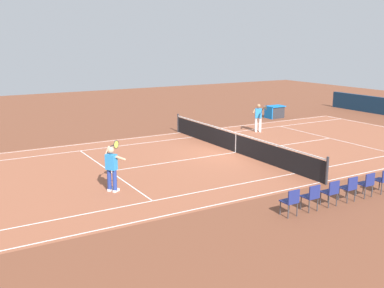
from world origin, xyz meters
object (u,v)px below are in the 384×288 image
Objects in this scene: tennis_ball at (263,141)px; spectator_chair_4 at (312,196)px; spectator_chair_5 at (291,200)px; tennis_net at (236,142)px; tennis_player_far at (259,116)px; tennis_player_near at (112,166)px; spectator_chair_3 at (331,191)px; equipment_cart_tarped at (275,112)px; spectator_chair_1 at (367,183)px; spectator_chair_2 at (349,187)px; spectator_chair_0 at (383,179)px.

spectator_chair_4 is at bearing 59.48° from tennis_ball.
tennis_net is at bearing -113.95° from spectator_chair_5.
tennis_player_far reaches higher than spectator_chair_5.
spectator_chair_5 is at bearing 127.67° from tennis_player_near.
tennis_player_far is 1.93× the size of spectator_chair_3.
equipment_cart_tarped is (-5.48, -5.47, 0.40)m from tennis_ball.
tennis_player_near reaches higher than spectator_chair_1.
spectator_chair_2 and spectator_chair_4 have the same top height.
spectator_chair_4 is at bearing 0.00° from spectator_chair_0.
spectator_chair_0 is 1.00× the size of spectator_chair_3.
spectator_chair_1 is (4.00, 10.95, -0.41)m from tennis_player_far.
spectator_chair_0 is 15.94m from equipment_cart_tarped.
spectator_chair_4 reaches higher than equipment_cart_tarped.
spectator_chair_2 is (-6.46, 5.01, -0.41)m from tennis_player_near.
equipment_cart_tarped is at bearing -140.52° from tennis_net.
spectator_chair_1 and spectator_chair_5 have the same top height.
spectator_chair_3 is (4.30, 8.76, 0.49)m from tennis_ball.
tennis_player_near is 10.62m from tennis_ball.
spectator_chair_2 is 1.00× the size of spectator_chair_3.
tennis_ball is 9.42m from spectator_chair_2.
spectator_chair_3 is 0.70× the size of equipment_cart_tarped.
spectator_chair_2 and spectator_chair_3 have the same top height.
spectator_chair_0 is at bearing 180.00° from spectator_chair_5.
spectator_chair_0 is 1.00× the size of spectator_chair_2.
spectator_chair_4 is (5.16, 8.76, 0.49)m from tennis_ball.
spectator_chair_2 is 16.79m from equipment_cart_tarped.
spectator_chair_4 is 1.00× the size of spectator_chair_5.
spectator_chair_2 and spectator_chair_5 have the same top height.
spectator_chair_0 is (-0.99, 7.49, 0.03)m from tennis_net.
tennis_net is 7.62m from tennis_player_near.
equipment_cart_tarped is (-8.18, -6.73, -0.05)m from tennis_net.
tennis_player_far is 11.99m from spectator_chair_2.
spectator_chair_1 is 3.45m from spectator_chair_5.
spectator_chair_5 is at bearing 0.00° from spectator_chair_2.
tennis_player_near is (7.20, 2.48, 0.44)m from tennis_net.
tennis_player_near is 1.93× the size of spectator_chair_3.
tennis_player_far is 2.77m from tennis_ball.
tennis_net reaches higher than spectator_chair_2.
spectator_chair_0 is at bearing 97.50° from tennis_net.
spectator_chair_3 is at bearing 0.00° from spectator_chair_0.
tennis_net is at bearing -95.63° from spectator_chair_2.
tennis_player_far is at bearing -124.21° from spectator_chair_5.
spectator_chair_3 is at bearing 138.14° from tennis_player_near.
spectator_chair_4 is at bearing 0.00° from spectator_chair_1.
tennis_ball is (-2.70, -1.27, -0.46)m from tennis_net.
equipment_cart_tarped is at bearing -119.51° from spectator_chair_1.
tennis_player_far is 12.79m from spectator_chair_4.
spectator_chair_2 is (0.86, 0.00, 0.00)m from spectator_chair_1.
tennis_net is 7.66m from spectator_chair_3.
spectator_chair_1 reaches higher than tennis_ball.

